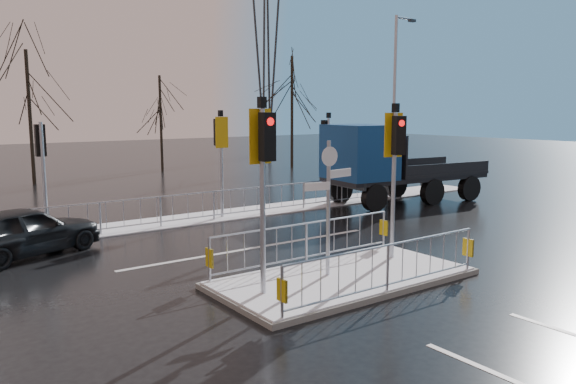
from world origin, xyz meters
TOP-DOWN VIEW (x-y plane):
  - ground at (0.00, 0.00)m, footprint 120.00×120.00m
  - snow_verge at (0.00, 8.60)m, footprint 30.00×2.00m
  - lane_markings at (0.00, -0.33)m, footprint 8.00×11.38m
  - traffic_island at (-0.01, 0.01)m, footprint 6.00×3.04m
  - far_kerb_fixtures at (0.29, 8.09)m, footprint 18.00×0.65m
  - car_far_lane at (-5.45, 6.64)m, footprint 4.36×2.94m
  - flatbed_truck at (8.09, 6.96)m, footprint 7.34×3.31m
  - tree_far_a at (-2.00, 22.00)m, footprint 3.75×3.75m
  - tree_far_b at (6.00, 24.00)m, footprint 3.25×3.25m
  - tree_far_c at (14.00, 21.00)m, footprint 4.00×4.00m
  - street_lamp_right at (10.57, 8.50)m, footprint 1.25×0.18m
  - pylon_wires at (16.88, 30.00)m, footprint 70.00×2.38m

SIDE VIEW (x-z plane):
  - ground at x=0.00m, z-range 0.00..0.00m
  - lane_markings at x=0.00m, z-range 0.00..0.01m
  - snow_verge at x=0.00m, z-range 0.00..0.04m
  - traffic_island at x=-0.01m, z-range -1.68..2.47m
  - car_far_lane at x=-5.45m, z-range 0.00..1.38m
  - far_kerb_fixtures at x=0.29m, z-range -0.90..2.93m
  - flatbed_truck at x=8.09m, z-range 0.11..3.40m
  - tree_far_b at x=6.00m, z-range 1.11..7.25m
  - street_lamp_right at x=10.57m, z-range 0.39..8.39m
  - tree_far_a at x=-2.00m, z-range 1.28..8.36m
  - tree_far_c at x=14.00m, z-range 1.37..8.92m
  - pylon_wires at x=16.88m, z-range 1.05..21.02m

